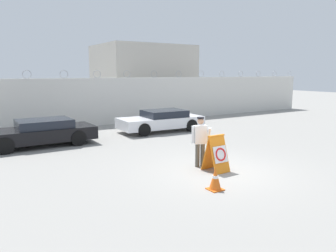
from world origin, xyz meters
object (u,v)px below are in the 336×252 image
Objects in this scene: barricade_sign at (217,153)px; parked_car_front_coupe at (40,132)px; parked_car_rear_sedan at (161,120)px; security_guard at (200,140)px; traffic_cone_near at (215,179)px.

barricade_sign is 8.08m from parked_car_front_coupe.
parked_car_front_coupe is 1.00× the size of parked_car_rear_sedan.
security_guard reaches higher than parked_car_rear_sedan.
security_guard is 0.36× the size of parked_car_front_coupe.
traffic_cone_near is 9.25m from parked_car_rear_sedan.
traffic_cone_near is at bearing 70.86° from parked_car_rear_sedan.
traffic_cone_near is 0.14× the size of parked_car_front_coupe.
parked_car_front_coupe is at bearing 142.86° from security_guard.
security_guard is at bearing 63.14° from traffic_cone_near.
security_guard is 7.42m from parked_car_front_coupe.
parked_car_rear_sedan is (2.28, 7.29, 0.00)m from barricade_sign.
security_guard is at bearing 121.72° from parked_car_front_coupe.
parked_car_front_coupe is at bearing 5.35° from parked_car_rear_sedan.
parked_car_rear_sedan reaches higher than traffic_cone_near.
parked_car_front_coupe is 6.34m from parked_car_rear_sedan.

